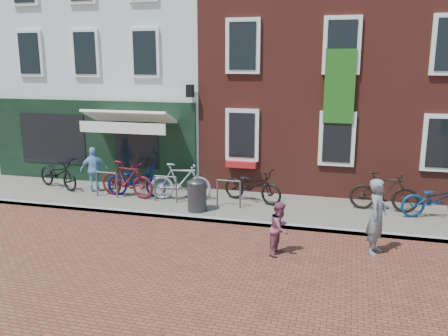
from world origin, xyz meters
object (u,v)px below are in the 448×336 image
(woman, at_px, (377,217))
(bicycle_5, at_px, (384,192))
(bicycle_0, at_px, (58,173))
(bicycle_6, at_px, (437,199))
(bicycle_2, at_px, (136,180))
(bicycle_1, at_px, (127,179))
(bicycle_4, at_px, (253,186))
(boy, at_px, (280,228))
(cafe_person, at_px, (94,170))
(bicycle_3, at_px, (180,182))
(litter_bin, at_px, (197,193))

(woman, relative_size, bicycle_5, 0.92)
(bicycle_0, xyz_separation_m, bicycle_6, (11.93, 0.00, 0.00))
(bicycle_2, height_order, bicycle_6, same)
(bicycle_1, xyz_separation_m, bicycle_4, (3.98, 0.50, -0.06))
(bicycle_2, bearing_deg, boy, -125.95)
(cafe_person, xyz_separation_m, bicycle_6, (10.51, 0.07, -0.23))
(cafe_person, bearing_deg, bicycle_1, 136.25)
(bicycle_0, xyz_separation_m, bicycle_5, (10.55, 0.22, 0.06))
(woman, bearing_deg, boy, 124.07)
(cafe_person, bearing_deg, bicycle_4, 151.31)
(bicycle_1, distance_m, bicycle_5, 7.83)
(bicycle_0, relative_size, bicycle_6, 1.00)
(woman, height_order, bicycle_0, woman)
(cafe_person, relative_size, bicycle_0, 0.75)
(bicycle_4, distance_m, bicycle_5, 3.84)
(bicycle_2, distance_m, bicycle_5, 7.56)
(bicycle_1, xyz_separation_m, bicycle_6, (9.19, 0.37, -0.06))
(bicycle_1, bearing_deg, bicycle_3, -75.56)
(bicycle_0, height_order, bicycle_2, same)
(bicycle_5, height_order, bicycle_6, bicycle_5)
(litter_bin, distance_m, bicycle_2, 2.52)
(bicycle_1, bearing_deg, litter_bin, -98.10)
(cafe_person, bearing_deg, bicycle_2, 143.79)
(litter_bin, bearing_deg, bicycle_5, 14.77)
(bicycle_0, bearing_deg, boy, -91.30)
(litter_bin, height_order, boy, boy)
(litter_bin, bearing_deg, bicycle_3, 131.75)
(bicycle_4, bearing_deg, bicycle_2, 113.54)
(bicycle_0, xyz_separation_m, bicycle_4, (6.71, 0.12, 0.00))
(litter_bin, xyz_separation_m, bicycle_1, (-2.60, 0.78, 0.05))
(cafe_person, distance_m, bicycle_2, 1.61)
(bicycle_3, height_order, bicycle_6, bicycle_3)
(boy, relative_size, bicycle_1, 0.65)
(bicycle_4, bearing_deg, bicycle_1, 115.39)
(litter_bin, height_order, bicycle_2, bicycle_2)
(cafe_person, bearing_deg, bicycle_5, 151.05)
(bicycle_3, relative_size, bicycle_5, 1.00)
(litter_bin, xyz_separation_m, cafe_person, (-3.92, 1.09, 0.22))
(litter_bin, distance_m, bicycle_5, 5.39)
(bicycle_1, relative_size, bicycle_5, 1.00)
(bicycle_5, bearing_deg, bicycle_0, 94.14)
(boy, xyz_separation_m, bicycle_5, (2.47, 3.66, 0.06))
(bicycle_2, xyz_separation_m, bicycle_6, (8.93, 0.22, 0.00))
(litter_bin, height_order, bicycle_4, bicycle_4)
(litter_bin, distance_m, bicycle_1, 2.72)
(litter_bin, height_order, bicycle_3, bicycle_3)
(bicycle_3, bearing_deg, bicycle_1, 84.56)
(bicycle_0, bearing_deg, bicycle_3, -70.72)
(bicycle_0, distance_m, bicycle_6, 11.93)
(boy, bearing_deg, bicycle_6, -32.86)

